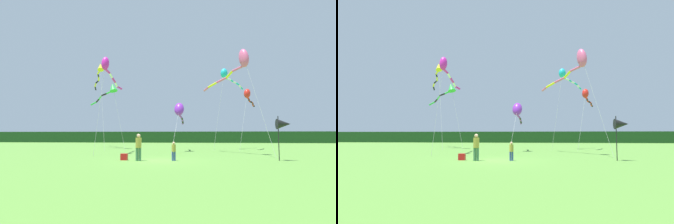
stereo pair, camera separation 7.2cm
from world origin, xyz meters
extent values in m
plane|color=#5B9338|center=(0.00, 0.00, 0.00)|extent=(120.00, 120.00, 0.00)
cube|color=#193D19|center=(0.00, 45.00, 1.26)|extent=(108.00, 2.26, 2.52)
cylinder|color=#3F724C|center=(-1.39, -0.26, 0.42)|extent=(0.18, 0.18, 0.84)
cylinder|color=#3F724C|center=(-1.20, -0.26, 0.42)|extent=(0.18, 0.18, 0.84)
cylinder|color=olive|center=(-1.29, -0.26, 1.18)|extent=(0.39, 0.39, 0.67)
sphere|color=tan|center=(-1.29, -0.26, 1.63)|extent=(0.25, 0.25, 0.25)
cylinder|color=#334C8C|center=(0.92, 0.02, 0.30)|extent=(0.12, 0.12, 0.59)
cylinder|color=#334C8C|center=(1.06, 0.02, 0.30)|extent=(0.12, 0.12, 0.59)
cylinder|color=olive|center=(0.99, 0.02, 0.83)|extent=(0.27, 0.27, 0.47)
sphere|color=tan|center=(0.99, 0.02, 1.15)|extent=(0.17, 0.17, 0.17)
cube|color=red|center=(-2.36, 0.19, 0.22)|extent=(0.44, 0.33, 0.44)
cylinder|color=black|center=(7.88, 0.82, 1.47)|extent=(0.06, 0.06, 2.94)
cone|color=black|center=(8.23, 0.82, 2.41)|extent=(0.90, 0.70, 0.70)
cylinder|color=#B2B2B2|center=(0.52, 7.96, 2.19)|extent=(0.43, 4.71, 4.39)
ellipsoid|color=purple|center=(0.72, 10.30, 4.37)|extent=(1.12, 1.60, 1.73)
cylinder|color=purple|center=(0.81, 10.67, 3.67)|extent=(0.39, 0.84, 0.43)
cylinder|color=black|center=(0.93, 11.42, 3.49)|extent=(0.25, 0.80, 0.31)
cylinder|color=purple|center=(0.95, 12.17, 3.37)|extent=(0.20, 0.79, 0.33)
cylinder|color=black|center=(0.96, 12.93, 3.20)|extent=(0.21, 0.81, 0.40)
cylinder|color=purple|center=(0.93, 13.69, 3.06)|extent=(0.27, 0.79, 0.28)
cylinder|color=#B2B2B2|center=(-6.84, 14.21, 3.85)|extent=(2.20, 1.99, 7.70)
cone|color=green|center=(-7.92, 15.19, 7.70)|extent=(1.61, 1.59, 1.33)
cylinder|color=green|center=(-8.43, 15.54, 7.15)|extent=(1.15, 0.89, 0.44)
cylinder|color=black|center=(-9.41, 16.27, 6.96)|extent=(1.11, 0.93, 0.35)
cylinder|color=green|center=(-10.24, 17.16, 6.72)|extent=(0.89, 1.17, 0.50)
cylinder|color=black|center=(-10.95, 18.16, 6.44)|extent=(0.91, 1.14, 0.46)
cylinder|color=green|center=(-11.84, 18.98, 6.15)|extent=(1.19, 0.85, 0.51)
cylinder|color=#B2B2B2|center=(-8.98, 14.39, 5.41)|extent=(2.50, 5.00, 10.83)
cone|color=yellow|center=(-10.21, 16.88, 10.82)|extent=(1.30, 1.48, 1.33)
cylinder|color=yellow|center=(-10.56, 17.32, 10.23)|extent=(0.89, 1.06, 0.51)
cylinder|color=black|center=(-11.05, 18.32, 10.00)|extent=(0.48, 1.17, 0.34)
cylinder|color=yellow|center=(-11.37, 19.41, 9.77)|extent=(0.57, 1.19, 0.53)
cylinder|color=black|center=(-11.92, 20.38, 9.51)|extent=(0.91, 1.02, 0.38)
cylinder|color=yellow|center=(-12.55, 21.32, 9.26)|extent=(0.74, 1.14, 0.51)
cylinder|color=black|center=(-12.95, 22.37, 8.93)|extent=(0.47, 1.21, 0.54)
cylinder|color=#B2B2B2|center=(5.13, 14.09, 4.58)|extent=(1.50, 1.99, 9.16)
ellipsoid|color=#1EB7CC|center=(5.87, 15.07, 9.15)|extent=(1.30, 1.37, 1.30)
cylinder|color=#1EB7CC|center=(6.06, 15.33, 8.64)|extent=(0.56, 0.66, 0.29)
cylinder|color=white|center=(6.49, 15.81, 8.55)|extent=(0.63, 0.60, 0.28)
cylinder|color=#1EB7CC|center=(6.91, 16.31, 8.47)|extent=(0.53, 0.68, 0.29)
cylinder|color=white|center=(7.30, 16.82, 8.37)|extent=(0.60, 0.64, 0.29)
cylinder|color=#1EB7CC|center=(7.74, 17.30, 8.24)|extent=(0.62, 0.65, 0.37)
cylinder|color=white|center=(8.12, 17.82, 8.05)|extent=(0.53, 0.71, 0.38)
cylinder|color=#1EB7CC|center=(8.44, 18.38, 7.86)|extent=(0.50, 0.72, 0.38)
cylinder|color=#B2B2B2|center=(-5.78, 4.68, 4.07)|extent=(0.25, 1.88, 8.15)
ellipsoid|color=#E026B2|center=(-5.67, 5.61, 8.15)|extent=(0.79, 0.96, 1.34)
cylinder|color=#E026B2|center=(-5.63, 6.09, 7.58)|extent=(0.29, 1.02, 0.34)
cylinder|color=white|center=(-5.61, 7.06, 7.39)|extent=(0.26, 1.03, 0.42)
cylinder|color=#E026B2|center=(-5.63, 8.03, 7.14)|extent=(0.22, 1.03, 0.47)
cylinder|color=white|center=(-5.67, 9.00, 6.88)|extent=(0.30, 1.04, 0.44)
cylinder|color=#E026B2|center=(-5.60, 9.96, 6.69)|extent=(0.43, 1.02, 0.32)
cylinder|color=#B2B2B2|center=(7.40, 4.08, 4.13)|extent=(1.68, 2.80, 8.26)
ellipsoid|color=#E5598C|center=(6.57, 5.47, 8.26)|extent=(1.27, 1.48, 1.84)
cylinder|color=#E5598C|center=(6.16, 5.98, 7.48)|extent=(1.00, 1.18, 0.41)
cylinder|color=yellow|center=(5.55, 7.13, 7.22)|extent=(0.60, 1.36, 0.51)
cylinder|color=#E5598C|center=(4.94, 8.27, 6.94)|extent=(1.01, 1.18, 0.45)
cylinder|color=yellow|center=(4.14, 9.32, 6.69)|extent=(0.94, 1.22, 0.46)
cylinder|color=#E5598C|center=(3.56, 10.48, 6.49)|extent=(0.59, 1.34, 0.34)
cylinder|color=#B2B2B2|center=(7.67, 12.87, 3.25)|extent=(1.41, 2.63, 6.51)
ellipsoid|color=red|center=(8.37, 14.17, 6.50)|extent=(1.16, 1.31, 1.29)
cylinder|color=red|center=(8.48, 14.33, 5.99)|extent=(0.42, 0.49, 0.32)
cylinder|color=black|center=(8.64, 14.69, 5.86)|extent=(0.31, 0.49, 0.31)
cylinder|color=red|center=(8.76, 15.06, 5.75)|extent=(0.36, 0.49, 0.31)
cylinder|color=black|center=(8.97, 15.39, 5.66)|extent=(0.42, 0.45, 0.24)
cylinder|color=red|center=(9.19, 15.71, 5.62)|extent=(0.37, 0.46, 0.24)
cylinder|color=black|center=(9.34, 16.08, 5.54)|extent=(0.33, 0.49, 0.30)
cylinder|color=red|center=(9.45, 16.45, 5.42)|extent=(0.31, 0.49, 0.32)
cylinder|color=black|center=(9.60, 16.82, 5.32)|extent=(0.38, 0.47, 0.26)
camera|label=1|loc=(2.48, -18.00, 1.66)|focal=29.32mm
camera|label=2|loc=(2.56, -17.99, 1.66)|focal=29.32mm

